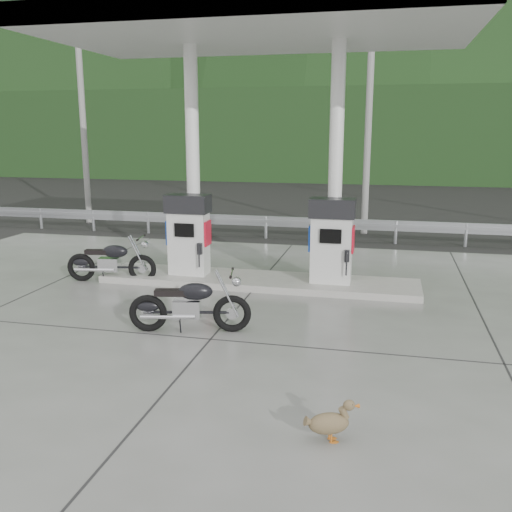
% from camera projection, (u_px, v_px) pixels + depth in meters
% --- Properties ---
extents(ground, '(160.00, 160.00, 0.00)m').
position_uv_depth(ground, '(227.00, 321.00, 10.28)').
color(ground, black).
rests_on(ground, ground).
extents(forecourt_apron, '(18.00, 14.00, 0.02)m').
position_uv_depth(forecourt_apron, '(227.00, 320.00, 10.27)').
color(forecourt_apron, slate).
rests_on(forecourt_apron, ground).
extents(pump_island, '(7.00, 1.40, 0.15)m').
position_uv_depth(pump_island, '(258.00, 281.00, 12.63)').
color(pump_island, gray).
rests_on(pump_island, forecourt_apron).
extents(gas_pump_left, '(0.95, 0.55, 1.80)m').
position_uv_depth(gas_pump_left, '(189.00, 235.00, 12.77)').
color(gas_pump_left, silver).
rests_on(gas_pump_left, pump_island).
extents(gas_pump_right, '(0.95, 0.55, 1.80)m').
position_uv_depth(gas_pump_right, '(332.00, 241.00, 12.07)').
color(gas_pump_right, silver).
rests_on(gas_pump_right, pump_island).
extents(canopy_column_left, '(0.30, 0.30, 5.00)m').
position_uv_depth(canopy_column_left, '(193.00, 162.00, 12.81)').
color(canopy_column_left, white).
rests_on(canopy_column_left, pump_island).
extents(canopy_column_right, '(0.30, 0.30, 5.00)m').
position_uv_depth(canopy_column_right, '(336.00, 163.00, 12.10)').
color(canopy_column_right, white).
rests_on(canopy_column_right, pump_island).
extents(canopy_roof, '(8.50, 5.00, 0.40)m').
position_uv_depth(canopy_roof, '(258.00, 28.00, 11.49)').
color(canopy_roof, white).
rests_on(canopy_roof, canopy_column_left).
extents(guardrail, '(26.00, 0.16, 1.42)m').
position_uv_depth(guardrail, '(297.00, 217.00, 17.73)').
color(guardrail, '#9A9DA1').
rests_on(guardrail, ground).
extents(road, '(60.00, 7.00, 0.01)m').
position_uv_depth(road, '(312.00, 222.00, 21.21)').
color(road, black).
rests_on(road, ground).
extents(utility_pole_a, '(0.22, 0.22, 8.00)m').
position_uv_depth(utility_pole_a, '(82.00, 111.00, 20.20)').
color(utility_pole_a, gray).
rests_on(utility_pole_a, ground).
extents(utility_pole_b, '(0.22, 0.22, 8.00)m').
position_uv_depth(utility_pole_b, '(369.00, 109.00, 18.00)').
color(utility_pole_b, gray).
rests_on(utility_pole_b, ground).
extents(tree_band, '(80.00, 6.00, 6.00)m').
position_uv_depth(tree_band, '(349.00, 135.00, 38.15)').
color(tree_band, black).
rests_on(tree_band, ground).
extents(forested_hills, '(100.00, 40.00, 140.00)m').
position_uv_depth(forested_hills, '(366.00, 159.00, 67.33)').
color(forested_hills, black).
rests_on(forested_hills, ground).
extents(motorcycle_left, '(1.98, 0.87, 0.90)m').
position_uv_depth(motorcycle_left, '(111.00, 262.00, 12.78)').
color(motorcycle_left, black).
rests_on(motorcycle_left, forecourt_apron).
extents(motorcycle_right, '(2.02, 1.00, 0.92)m').
position_uv_depth(motorcycle_right, '(190.00, 305.00, 9.60)').
color(motorcycle_right, black).
rests_on(motorcycle_right, forecourt_apron).
extents(duck, '(0.58, 0.35, 0.40)m').
position_uv_depth(duck, '(329.00, 424.00, 6.24)').
color(duck, brown).
rests_on(duck, forecourt_apron).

